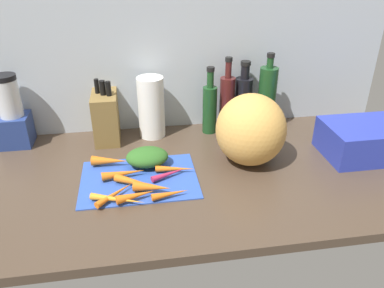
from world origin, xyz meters
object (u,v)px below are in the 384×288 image
at_px(carrot_8, 152,187).
at_px(bottle_3, 267,99).
at_px(blender_appliance, 12,116).
at_px(paper_towel_roll, 151,107).
at_px(bottle_2, 243,100).
at_px(carrot_2, 138,183).
at_px(carrot_5, 115,194).
at_px(carrot_9, 170,174).
at_px(carrot_0, 118,199).
at_px(carrot_4, 136,196).
at_px(bottle_1, 227,102).
at_px(winter_squash, 251,130).
at_px(cutting_board, 139,179).
at_px(dish_rack, 363,140).
at_px(carrot_7, 123,173).
at_px(carrot_3, 175,169).
at_px(knife_block, 106,116).
at_px(carrot_1, 170,194).
at_px(carrot_6, 110,161).

xyz_separation_m(carrot_8, bottle_3, (0.49, 0.39, 0.11)).
distance_m(blender_appliance, paper_towel_roll, 0.52).
bearing_deg(bottle_2, carrot_2, -138.43).
distance_m(carrot_5, carrot_9, 0.20).
xyz_separation_m(carrot_0, carrot_4, (0.05, 0.01, 0.00)).
bearing_deg(bottle_1, winter_squash, -86.77).
bearing_deg(cutting_board, carrot_4, -96.74).
distance_m(carrot_0, blender_appliance, 0.60).
xyz_separation_m(carrot_5, paper_towel_roll, (0.14, 0.42, 0.10)).
bearing_deg(bottle_3, bottle_1, 168.15).
distance_m(cutting_board, carrot_8, 0.10).
xyz_separation_m(cutting_board, carrot_5, (-0.08, -0.10, 0.01)).
height_order(winter_squash, paper_towel_roll, winter_squash).
bearing_deg(dish_rack, carrot_4, -169.02).
distance_m(carrot_7, bottle_3, 0.66).
relative_size(carrot_0, carrot_3, 1.28).
distance_m(cutting_board, carrot_2, 0.05).
bearing_deg(carrot_5, carrot_4, -20.65).
height_order(carrot_0, bottle_3, bottle_3).
relative_size(carrot_5, winter_squash, 0.58).
height_order(carrot_2, dish_rack, dish_rack).
height_order(carrot_3, carrot_8, carrot_8).
distance_m(carrot_9, bottle_3, 0.54).
xyz_separation_m(paper_towel_roll, bottle_2, (0.38, 0.03, -0.01)).
bearing_deg(blender_appliance, bottle_1, 0.62).
distance_m(cutting_board, bottle_3, 0.63).
bearing_deg(dish_rack, knife_block, 163.37).
height_order(carrot_1, carrot_4, carrot_4).
relative_size(carrot_9, bottle_1, 0.43).
distance_m(carrot_3, carrot_7, 0.17).
height_order(carrot_6, bottle_3, bottle_3).
relative_size(winter_squash, blender_appliance, 0.91).
bearing_deg(carrot_8, carrot_1, -33.18).
xyz_separation_m(carrot_2, bottle_1, (0.38, 0.39, 0.10)).
relative_size(cutting_board, carrot_1, 3.29).
xyz_separation_m(carrot_2, bottle_2, (0.45, 0.40, 0.09)).
bearing_deg(cutting_board, carrot_0, -118.42).
height_order(carrot_3, carrot_6, carrot_6).
bearing_deg(cutting_board, blender_appliance, 144.06).
relative_size(cutting_board, carrot_2, 2.35).
relative_size(carrot_9, bottle_3, 0.41).
bearing_deg(dish_rack, carrot_2, -173.59).
height_order(blender_appliance, bottle_3, bottle_3).
relative_size(knife_block, bottle_3, 0.76).
relative_size(cutting_board, carrot_7, 2.69).
xyz_separation_m(carrot_0, carrot_6, (-0.03, 0.22, 0.01)).
height_order(carrot_0, carrot_2, carrot_2).
bearing_deg(bottle_3, carrot_6, -161.72).
bearing_deg(carrot_9, bottle_1, 51.43).
bearing_deg(carrot_4, carrot_0, -173.17).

